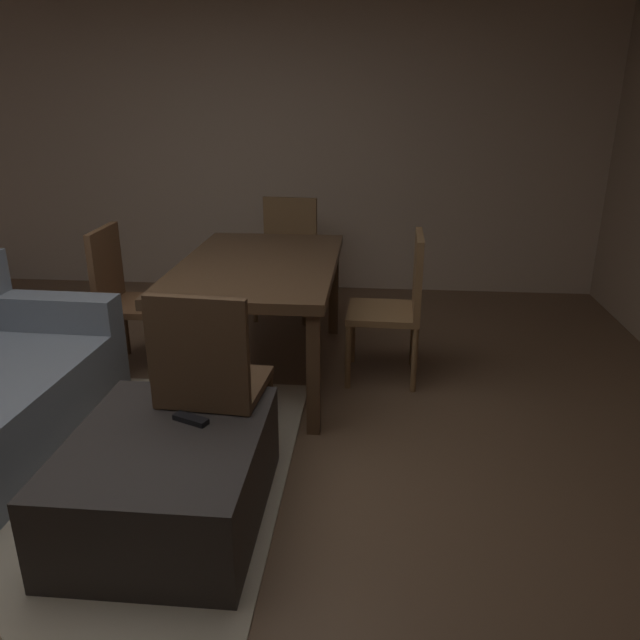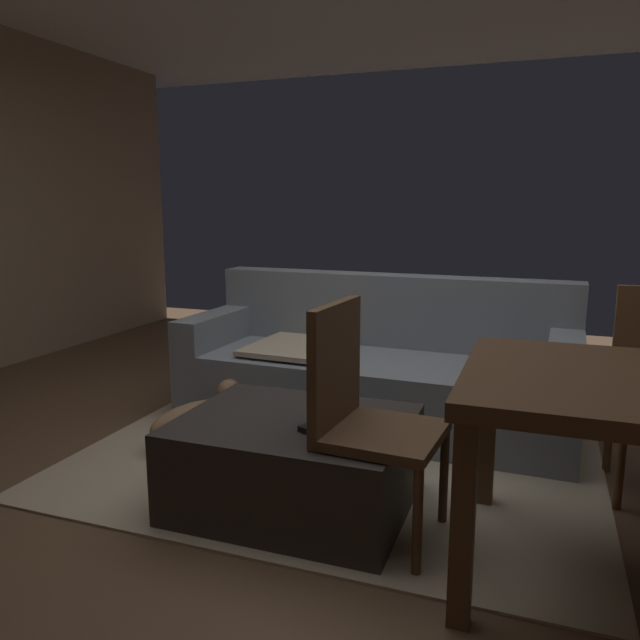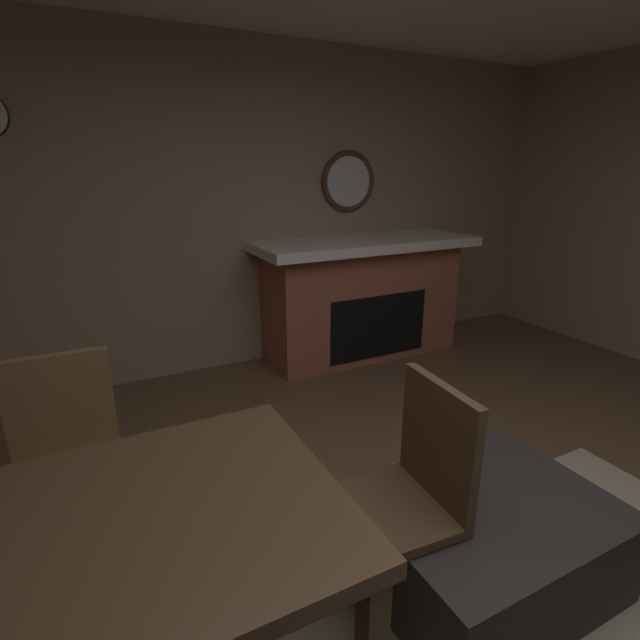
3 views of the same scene
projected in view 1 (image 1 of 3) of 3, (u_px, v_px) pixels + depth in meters
The scene contains 10 objects.
floor at pixel (117, 493), 2.80m from camera, with size 8.00×8.00×0.00m, color brown.
wall_right_window_side at pixel (250, 139), 5.45m from camera, with size 0.12×6.71×2.67m, color #C4AA91.
area_rug at pixel (48, 510), 2.68m from camera, with size 2.60×2.00×0.01m, color tan.
ottoman_coffee_table at pixel (169, 478), 2.56m from camera, with size 0.96×0.77×0.40m, color #2D2826.
tv_remote at pixel (191, 419), 2.59m from camera, with size 0.05×0.16×0.02m, color black.
dining_table at pixel (259, 273), 3.81m from camera, with size 1.60×0.95×0.74m.
dining_chair_east at pixel (288, 250), 4.97m from camera, with size 0.48×0.48×0.93m.
dining_chair_north at pixel (125, 291), 3.93m from camera, with size 0.45×0.45×0.93m.
dining_chair_west at pixel (209, 376), 2.74m from camera, with size 0.47×0.47×0.93m.
dining_chair_south at pixel (399, 299), 3.78m from camera, with size 0.45×0.45×0.93m.
Camera 1 is at (-2.26, -1.13, 1.70)m, focal length 34.52 mm.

